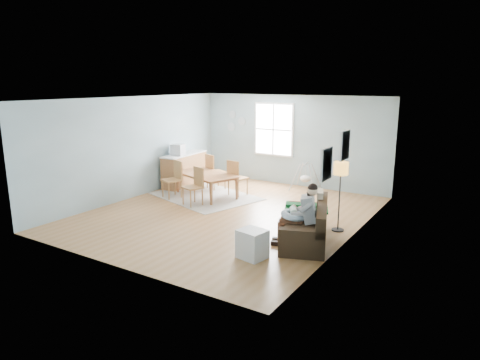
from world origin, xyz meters
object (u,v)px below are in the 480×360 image
Objects in this scene: father at (301,212)px; toddler at (305,206)px; storage_cube at (252,244)px; chair_sw at (175,176)px; dining_table at (205,185)px; chair_nw at (213,169)px; baby_swing at (305,178)px; sofa at (308,228)px; floor_lamp at (341,174)px; chair_se at (195,184)px; chair_ne at (236,176)px; monitor at (178,150)px; counter at (185,169)px.

father reaches higher than toddler.
chair_sw reaches higher than storage_cube.
chair_nw is at bearing 129.13° from dining_table.
baby_swing reaches higher than storage_cube.
toddler is 4.36m from chair_sw.
chair_sw is at bearing 165.39° from sofa.
sofa is 4.07m from dining_table.
chair_sw is at bearing 177.04° from floor_lamp.
storage_cube is at bearing -32.23° from chair_sw.
floor_lamp is 1.53× the size of chair_se.
floor_lamp is 3.81m from chair_se.
chair_sw is 1.66m from chair_ne.
monitor reaches higher than chair_ne.
chair_sw reaches higher than chair_ne.
toddler is at bearing -30.43° from chair_nw.
sofa is at bearing -22.20° from monitor.
toddler is 0.46× the size of counter.
storage_cube is 5.65m from monitor.
chair_nw is at bearing 160.53° from floor_lamp.
monitor is (0.04, -0.33, 0.64)m from counter.
storage_cube is at bearing -46.79° from chair_nw.
storage_cube is at bearing -39.03° from counter.
chair_se is 1.34m from chair_ne.
toddler is 4.50m from chair_nw.
sofa is 0.49m from father.
floor_lamp is 5.58m from counter.
chair_se is (-3.75, -0.04, -0.67)m from floor_lamp.
toddler is 0.78× the size of chair_nw.
chair_se is (0.27, -0.79, 0.23)m from dining_table.
sofa is at bearing -48.73° from toddler.
storage_cube is 0.56× the size of chair_se.
chair_ne is (-3.05, 2.14, 0.30)m from sofa.
chair_ne is 2.48× the size of monitor.
storage_cube is at bearing -110.53° from floor_lamp.
storage_cube is 0.30× the size of counter.
chair_nw reaches higher than chair_ne.
chair_ne is (0.67, 0.50, 0.25)m from dining_table.
baby_swing is (1.76, 2.90, -0.20)m from chair_se.
sofa is at bearing -108.87° from floor_lamp.
chair_sw reaches higher than sofa.
floor_lamp is 0.81× the size of dining_table.
dining_table is 0.86m from chair_sw.
chair_se is at bearing -70.34° from chair_nw.
father reaches higher than storage_cube.
floor_lamp reaches higher than chair_sw.
counter is (-5.03, 2.37, 0.22)m from sofa.
chair_ne reaches higher than sofa.
storage_cube is 4.57m from chair_sw.
chair_se is at bearing -37.36° from monitor.
monitor is (-1.55, 1.18, 0.58)m from chair_se.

